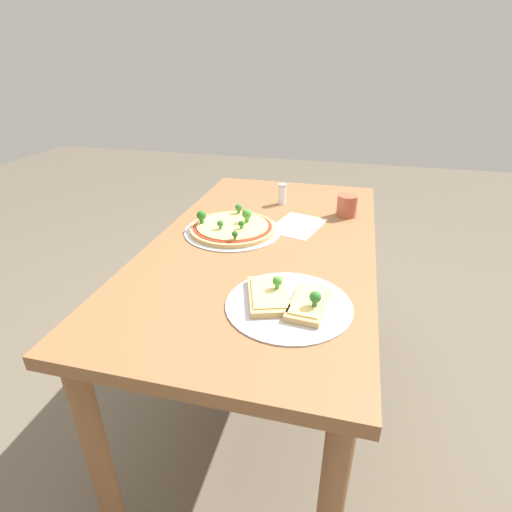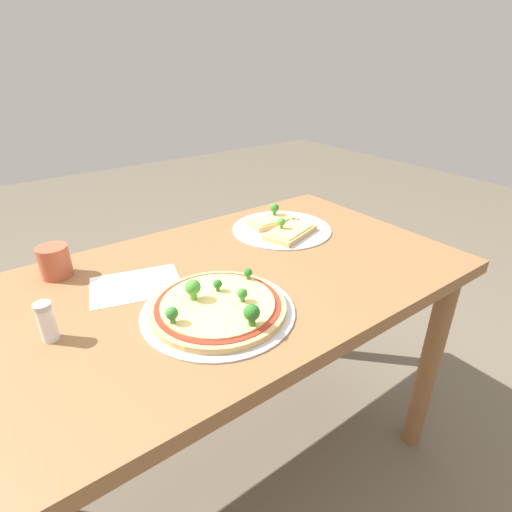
# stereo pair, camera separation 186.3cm
# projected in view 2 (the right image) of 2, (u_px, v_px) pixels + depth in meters

# --- Properties ---
(ground_plane) EXTENTS (8.00, 8.00, 0.00)m
(ground_plane) POSITION_uv_depth(u_px,v_px,m) (222.00, 470.00, 1.30)
(ground_plane) COLOR brown
(dining_table) EXTENTS (1.32, 0.71, 0.72)m
(dining_table) POSITION_uv_depth(u_px,v_px,m) (212.00, 314.00, 1.02)
(dining_table) COLOR brown
(dining_table) RESTS_ON ground_plane
(pizza_tray_whole) EXTENTS (0.33, 0.33, 0.07)m
(pizza_tray_whole) POSITION_uv_depth(u_px,v_px,m) (218.00, 307.00, 0.86)
(pizza_tray_whole) COLOR #B7B7BC
(pizza_tray_whole) RESTS_ON dining_table
(pizza_tray_slice) EXTENTS (0.31, 0.31, 0.06)m
(pizza_tray_slice) POSITION_uv_depth(u_px,v_px,m) (282.00, 227.00, 1.26)
(pizza_tray_slice) COLOR #B7B7BC
(pizza_tray_slice) RESTS_ON dining_table
(drinking_cup) EXTENTS (0.07, 0.07, 0.08)m
(drinking_cup) POSITION_uv_depth(u_px,v_px,m) (55.00, 261.00, 0.99)
(drinking_cup) COLOR #AD5138
(drinking_cup) RESTS_ON dining_table
(condiment_shaker) EXTENTS (0.03, 0.03, 0.08)m
(condiment_shaker) POSITION_uv_depth(u_px,v_px,m) (47.00, 322.00, 0.76)
(condiment_shaker) COLOR silver
(condiment_shaker) RESTS_ON dining_table
(paper_menu) EXTENTS (0.24, 0.20, 0.00)m
(paper_menu) POSITION_uv_depth(u_px,v_px,m) (136.00, 285.00, 0.96)
(paper_menu) COLOR white
(paper_menu) RESTS_ON dining_table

